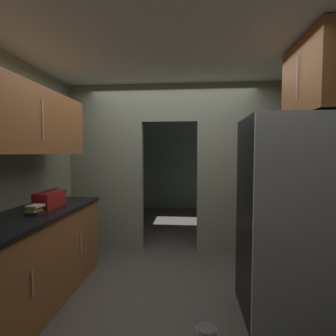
% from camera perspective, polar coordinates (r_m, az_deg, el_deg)
% --- Properties ---
extents(ground, '(20.00, 20.00, 0.00)m').
position_cam_1_polar(ground, '(3.16, -1.00, -25.67)').
color(ground, '#47423D').
extents(kitchen_overhead_slab, '(3.66, 6.66, 0.06)m').
position_cam_1_polar(kitchen_overhead_slab, '(3.34, -0.26, 22.29)').
color(kitchen_overhead_slab, silver).
extents(kitchen_partition, '(3.26, 0.12, 2.59)m').
position_cam_1_polar(kitchen_partition, '(4.09, 1.11, 1.02)').
color(kitchen_partition, gray).
rests_on(kitchen_partition, ground).
extents(adjoining_room_shell, '(3.26, 3.21, 2.59)m').
position_cam_1_polar(adjoining_room_shell, '(6.21, 2.38, 1.10)').
color(adjoining_room_shell, gray).
rests_on(adjoining_room_shell, ground).
extents(refrigerator, '(0.81, 0.80, 1.85)m').
position_cam_1_polar(refrigerator, '(2.68, 24.82, -10.02)').
color(refrigerator, black).
rests_on(refrigerator, ground).
extents(lower_cabinet_run, '(0.67, 2.10, 0.93)m').
position_cam_1_polar(lower_cabinet_run, '(3.05, -28.03, -17.48)').
color(lower_cabinet_run, brown).
rests_on(lower_cabinet_run, ground).
extents(upper_cabinet_counterside, '(0.36, 1.89, 0.65)m').
position_cam_1_polar(upper_cabinet_counterside, '(2.88, -28.78, 9.19)').
color(upper_cabinet_counterside, brown).
extents(upper_cabinet_fridgeside, '(0.36, 0.89, 0.69)m').
position_cam_1_polar(upper_cabinet_fridgeside, '(2.89, 29.83, 16.79)').
color(upper_cabinet_fridgeside, brown).
extents(boombox, '(0.19, 0.41, 0.20)m').
position_cam_1_polar(boombox, '(3.19, -24.36, -6.22)').
color(boombox, maroon).
rests_on(boombox, lower_cabinet_run).
extents(book_stack, '(0.15, 0.18, 0.09)m').
position_cam_1_polar(book_stack, '(2.90, -27.10, -8.11)').
color(book_stack, black).
rests_on(book_stack, lower_cabinet_run).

